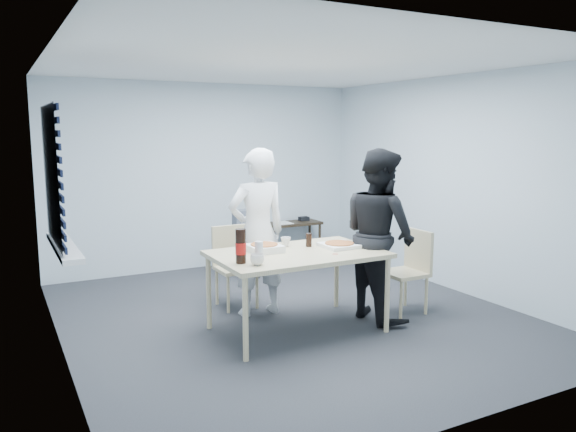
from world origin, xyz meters
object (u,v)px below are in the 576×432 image
person_black (379,234)px  soda_bottle (241,247)px  chair_far (233,260)px  mug_a (257,260)px  chair_right (411,265)px  person_white (257,232)px  backpack (245,226)px  mug_b (286,242)px  stool (245,250)px  side_table (292,227)px  dining_table (297,258)px

person_black → soda_bottle: (-1.59, -0.11, 0.05)m
chair_far → mug_a: size_ratio=7.24×
chair_right → person_black: 0.57m
person_white → mug_a: person_white is taller
chair_far → person_black: bearing=-43.7°
mug_a → soda_bottle: soda_bottle is taller
soda_bottle → backpack: bearing=65.5°
chair_far → mug_b: size_ratio=8.90×
person_black → mug_b: 0.97m
chair_right → mug_b: 1.42m
person_black → stool: size_ratio=3.65×
chair_right → side_table: (0.03, 2.75, -0.02)m
person_white → soda_bottle: size_ratio=5.76×
backpack → mug_b: backpack is taller
backpack → mug_a: 2.55m
chair_far → mug_b: 0.87m
person_white → soda_bottle: person_white is taller
mug_b → stool: bearing=79.5°
chair_right → stool: size_ratio=1.84×
mug_a → chair_right: bearing=7.2°
chair_far → stool: 1.19m
stool → person_white: bearing=-108.6°
person_black → mug_b: size_ratio=17.70×
mug_a → mug_b: size_ratio=1.23×
person_white → stool: person_white is taller
chair_far → backpack: size_ratio=2.08×
mug_b → person_black: bearing=-21.1°
mug_a → soda_bottle: (-0.10, 0.13, 0.10)m
stool → backpack: size_ratio=1.13×
person_white → mug_a: size_ratio=14.39×
dining_table → person_white: bearing=101.1°
chair_right → side_table: 2.75m
side_table → mug_b: mug_b is taller
chair_right → mug_a: bearing=-172.8°
dining_table → side_table: 3.04m
side_table → mug_b: bearing=-119.7°
chair_right → side_table: bearing=89.3°
person_white → person_black: bearing=146.8°
dining_table → person_black: size_ratio=0.91×
dining_table → side_table: bearing=62.6°
person_white → side_table: size_ratio=2.04×
chair_far → chair_right: (1.60, -1.12, 0.00)m
chair_far → soda_bottle: bearing=-109.2°
mug_b → soda_bottle: bearing=-146.1°
chair_far → stool: bearing=60.0°
dining_table → person_white: size_ratio=0.91×
dining_table → chair_far: chair_far is taller
backpack → side_table: bearing=11.4°
backpack → soda_bottle: (-1.02, -2.24, 0.24)m
dining_table → side_table: dining_table is taller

